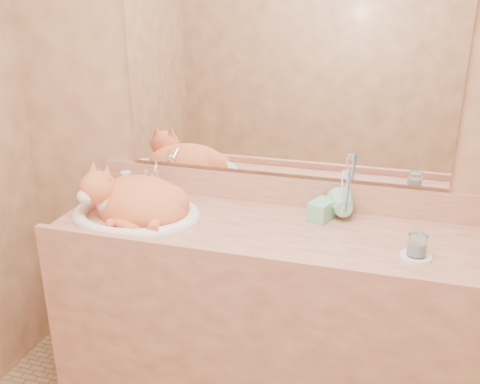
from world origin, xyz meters
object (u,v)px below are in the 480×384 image
(cat, at_px, (134,199))
(soap_dispenser, at_px, (315,203))
(toothbrush_cup, at_px, (344,211))
(water_glass, at_px, (417,245))
(vanity_counter, at_px, (263,325))
(sink_basin, at_px, (135,197))

(cat, height_order, soap_dispenser, cat)
(toothbrush_cup, height_order, water_glass, toothbrush_cup)
(soap_dispenser, relative_size, water_glass, 2.22)
(vanity_counter, relative_size, water_glass, 21.26)
(vanity_counter, bearing_deg, water_glass, -7.87)
(soap_dispenser, height_order, toothbrush_cup, soap_dispenser)
(sink_basin, distance_m, cat, 0.02)
(cat, bearing_deg, vanity_counter, 15.60)
(vanity_counter, relative_size, sink_basin, 3.15)
(sink_basin, height_order, soap_dispenser, soap_dispenser)
(cat, height_order, water_glass, cat)
(sink_basin, bearing_deg, toothbrush_cup, 2.33)
(vanity_counter, bearing_deg, toothbrush_cup, 26.73)
(soap_dispenser, distance_m, toothbrush_cup, 0.12)
(vanity_counter, relative_size, cat, 3.92)
(water_glass, bearing_deg, cat, 176.35)
(toothbrush_cup, bearing_deg, cat, -169.74)
(vanity_counter, relative_size, toothbrush_cup, 14.17)
(cat, relative_size, water_glass, 5.42)
(soap_dispenser, relative_size, toothbrush_cup, 1.48)
(vanity_counter, distance_m, cat, 0.72)
(soap_dispenser, height_order, water_glass, soap_dispenser)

